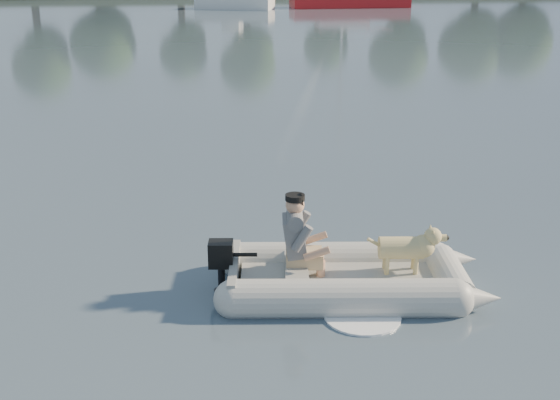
{
  "coord_description": "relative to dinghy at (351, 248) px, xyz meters",
  "views": [
    {
      "loc": [
        -1.13,
        -7.39,
        4.03
      ],
      "look_at": [
        -0.06,
        1.71,
        0.75
      ],
      "focal_mm": 45.0,
      "sensor_mm": 36.0,
      "label": 1
    }
  ],
  "objects": [
    {
      "name": "man",
      "position": [
        -0.67,
        0.12,
        0.18
      ],
      "size": [
        0.76,
        0.67,
        1.04
      ],
      "primitive_type": null,
      "rotation": [
        0.0,
        0.0,
        -0.11
      ],
      "color": "slate",
      "rests_on": "dinghy"
    },
    {
      "name": "water",
      "position": [
        -0.66,
        -0.37,
        -0.57
      ],
      "size": [
        160.0,
        160.0,
        0.0
      ],
      "primitive_type": "plane",
      "color": "slate",
      "rests_on": "ground"
    },
    {
      "name": "dog",
      "position": [
        0.63,
        -0.02,
        -0.07
      ],
      "size": [
        0.93,
        0.42,
        0.6
      ],
      "primitive_type": null,
      "rotation": [
        0.0,
        0.0,
        -0.11
      ],
      "color": "tan",
      "rests_on": "dinghy"
    },
    {
      "name": "outboard_motor",
      "position": [
        -1.6,
        0.17,
        -0.27
      ],
      "size": [
        0.43,
        0.32,
        0.76
      ],
      "primitive_type": null,
      "rotation": [
        0.0,
        0.0,
        -0.11
      ],
      "color": "black",
      "rests_on": "dinghy"
    },
    {
      "name": "dinghy",
      "position": [
        0.0,
        0.0,
        0.0
      ],
      "size": [
        4.74,
        3.43,
        1.34
      ],
      "primitive_type": null,
      "rotation": [
        0.0,
        0.0,
        -0.11
      ],
      "color": "#ACADA7",
      "rests_on": "water"
    },
    {
      "name": "sailboat",
      "position": [
        9.45,
        44.81,
        -0.05
      ],
      "size": [
        8.72,
        2.87,
        11.88
      ],
      "rotation": [
        0.0,
        0.0,
        0.03
      ],
      "color": "#AF1417",
      "rests_on": "water"
    }
  ]
}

